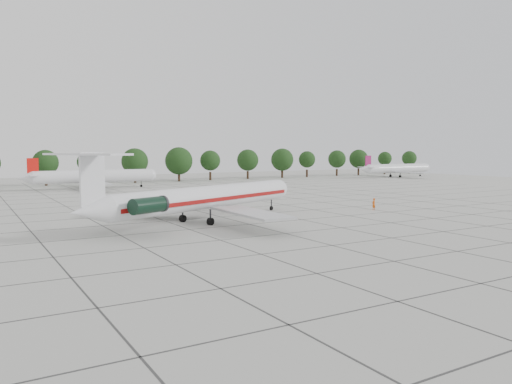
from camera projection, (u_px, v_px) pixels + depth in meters
ground at (249, 224)px, 61.76m from camera, size 260.00×260.00×0.00m
apron_joints at (200, 211)px, 74.61m from camera, size 170.00×170.00×0.02m
main_airliner at (199, 198)px, 62.61m from camera, size 36.52×27.41×8.95m
ground_crew at (374, 204)px, 76.51m from camera, size 0.72×0.53×1.81m
bg_airliner_c at (94, 177)px, 117.93m from camera, size 28.24×27.20×7.40m
bg_airliner_e at (397, 169)px, 169.31m from camera, size 28.24×27.20×7.40m
tree_line at (46, 163)px, 128.19m from camera, size 249.86×8.44×10.22m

